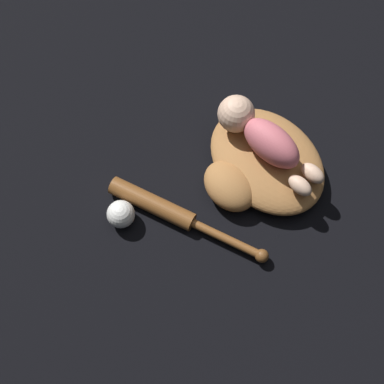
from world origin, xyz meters
TOP-DOWN VIEW (x-y plane):
  - ground_plane at (0.00, 0.00)m, footprint 6.00×6.00m
  - baseball_glove at (0.04, -0.01)m, footprint 0.44×0.40m
  - baby_figure at (0.08, -0.02)m, footprint 0.32×0.23m
  - baseball_bat at (-0.02, 0.26)m, footprint 0.33×0.37m
  - baseball at (-0.01, 0.38)m, footprint 0.07×0.07m

SIDE VIEW (x-z plane):
  - ground_plane at x=0.00m, z-range 0.00..0.00m
  - baseball_bat at x=-0.02m, z-range 0.00..0.05m
  - baseball at x=-0.01m, z-range 0.00..0.07m
  - baseball_glove at x=0.04m, z-range 0.00..0.08m
  - baby_figure at x=0.08m, z-range 0.08..0.18m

